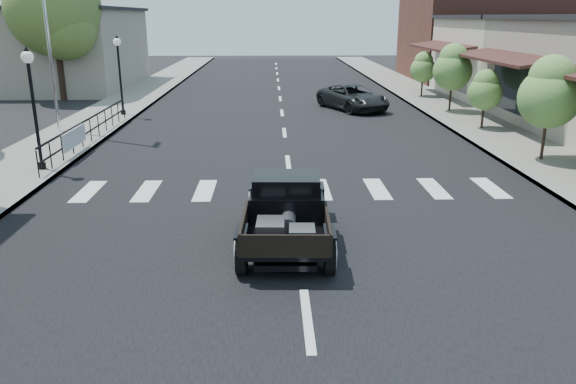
{
  "coord_description": "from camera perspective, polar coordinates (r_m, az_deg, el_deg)",
  "views": [
    {
      "loc": [
        -0.55,
        -10.89,
        4.63
      ],
      "look_at": [
        -0.2,
        0.67,
        1.0
      ],
      "focal_mm": 35.0,
      "sensor_mm": 36.0,
      "label": 1
    }
  ],
  "objects": [
    {
      "name": "ground",
      "position": [
        11.85,
        1.06,
        -5.59
      ],
      "size": [
        120.0,
        120.0,
        0.0
      ],
      "primitive_type": "plane",
      "color": "black",
      "rests_on": "ground"
    },
    {
      "name": "road",
      "position": [
        26.31,
        -0.53,
        7.32
      ],
      "size": [
        14.0,
        80.0,
        0.02
      ],
      "primitive_type": "cube",
      "color": "black",
      "rests_on": "ground"
    },
    {
      "name": "road_markings",
      "position": [
        21.4,
        -0.24,
        4.94
      ],
      "size": [
        12.0,
        60.0,
        0.06
      ],
      "primitive_type": null,
      "color": "silver",
      "rests_on": "ground"
    },
    {
      "name": "sidewalk_left",
      "position": [
        27.46,
        -18.69,
        6.97
      ],
      "size": [
        3.0,
        80.0,
        0.15
      ],
      "primitive_type": "cube",
      "color": "gray",
      "rests_on": "ground"
    },
    {
      "name": "sidewalk_right",
      "position": [
        27.8,
        17.41,
        7.21
      ],
      "size": [
        3.0,
        80.0,
        0.15
      ],
      "primitive_type": "cube",
      "color": "gray",
      "rests_on": "ground"
    },
    {
      "name": "low_building_left",
      "position": [
        41.54,
        -22.74,
        13.19
      ],
      "size": [
        10.0,
        12.0,
        5.0
      ],
      "primitive_type": "cube",
      "color": "gray",
      "rests_on": "ground"
    },
    {
      "name": "storefront_far",
      "position": [
        36.46,
        24.08,
        12.23
      ],
      "size": [
        10.0,
        9.0,
        4.5
      ],
      "primitive_type": "cube",
      "color": "beige",
      "rests_on": "ground"
    },
    {
      "name": "far_building_right",
      "position": [
        45.81,
        19.45,
        15.07
      ],
      "size": [
        11.0,
        10.0,
        7.0
      ],
      "primitive_type": "cube",
      "color": "brown",
      "rests_on": "ground"
    },
    {
      "name": "railing",
      "position": [
        22.31,
        -19.45,
        6.16
      ],
      "size": [
        0.08,
        10.0,
        1.0
      ],
      "primitive_type": null,
      "color": "black",
      "rests_on": "sidewalk_left"
    },
    {
      "name": "banner",
      "position": [
        20.46,
        -20.8,
        4.5
      ],
      "size": [
        0.04,
        2.2,
        0.6
      ],
      "primitive_type": null,
      "color": "silver",
      "rests_on": "sidewalk_left"
    },
    {
      "name": "lamp_post_b",
      "position": [
        18.49,
        -24.37,
        7.64
      ],
      "size": [
        0.36,
        0.36,
        3.65
      ],
      "primitive_type": null,
      "color": "black",
      "rests_on": "sidewalk_left"
    },
    {
      "name": "lamp_post_c",
      "position": [
        27.93,
        -16.7,
        11.26
      ],
      "size": [
        0.36,
        0.36,
        3.65
      ],
      "primitive_type": null,
      "color": "black",
      "rests_on": "sidewalk_left"
    },
    {
      "name": "big_tree_far",
      "position": [
        35.0,
        -22.5,
        14.8
      ],
      "size": [
        5.17,
        5.17,
        7.59
      ],
      "primitive_type": null,
      "color": "#506A2D",
      "rests_on": "ground"
    },
    {
      "name": "small_tree_b",
      "position": [
        19.93,
        24.87,
        7.56
      ],
      "size": [
        1.94,
        1.94,
        3.23
      ],
      "primitive_type": null,
      "color": "#58883E",
      "rests_on": "sidewalk_right"
    },
    {
      "name": "small_tree_c",
      "position": [
        24.9,
        19.32,
        8.82
      ],
      "size": [
        1.4,
        1.4,
        2.33
      ],
      "primitive_type": null,
      "color": "#58883E",
      "rests_on": "sidewalk_right"
    },
    {
      "name": "small_tree_d",
      "position": [
        29.04,
        16.31,
        10.99
      ],
      "size": [
        1.88,
        1.88,
        3.13
      ],
      "primitive_type": null,
      "color": "#58883E",
      "rests_on": "sidewalk_right"
    },
    {
      "name": "small_tree_e",
      "position": [
        34.21,
        13.53,
        11.5
      ],
      "size": [
        1.47,
        1.47,
        2.44
      ],
      "primitive_type": null,
      "color": "#58883E",
      "rests_on": "sidewalk_right"
    },
    {
      "name": "hotrod_pickup",
      "position": [
        11.78,
        -0.19,
        -1.85
      ],
      "size": [
        2.15,
        4.36,
        1.49
      ],
      "primitive_type": null,
      "rotation": [
        0.0,
        0.0,
        -0.04
      ],
      "color": "black",
      "rests_on": "ground"
    },
    {
      "name": "second_car",
      "position": [
        29.35,
        6.6,
        9.49
      ],
      "size": [
        3.76,
        4.99,
        1.26
      ],
      "primitive_type": "imported",
      "rotation": [
        0.0,
        0.0,
        0.42
      ],
      "color": "black",
      "rests_on": "ground"
    }
  ]
}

